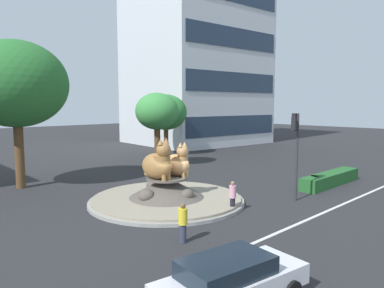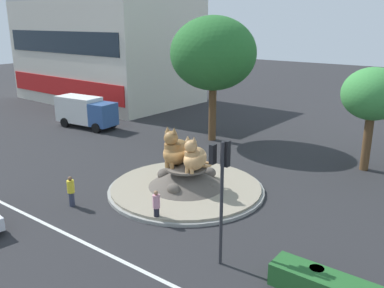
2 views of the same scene
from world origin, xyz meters
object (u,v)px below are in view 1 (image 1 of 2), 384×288
(cat_statue_tabby, at_px, (158,164))
(broadleaf_tree_behind_island, at_px, (16,84))
(third_tree_left, at_px, (157,112))
(litter_bin, at_px, (315,182))
(second_tree_near_tower, at_px, (166,112))
(cat_statue_calico, at_px, (178,163))
(hatchback_near_shophouse, at_px, (231,279))
(office_tower, at_px, (196,45))
(pedestrian_pink_shirt, at_px, (233,196))
(traffic_light_mast, at_px, (295,137))
(pedestrian_yellow_shirt, at_px, (183,222))

(cat_statue_tabby, distance_m, broadleaf_tree_behind_island, 11.95)
(third_tree_left, bearing_deg, litter_bin, -81.26)
(second_tree_near_tower, distance_m, third_tree_left, 7.95)
(cat_statue_tabby, distance_m, third_tree_left, 13.40)
(cat_statue_calico, distance_m, broadleaf_tree_behind_island, 12.64)
(second_tree_near_tower, height_order, hatchback_near_shophouse, second_tree_near_tower)
(cat_statue_calico, bearing_deg, office_tower, 125.15)
(cat_statue_tabby, xyz_separation_m, third_tree_left, (8.13, 10.30, 2.74))
(third_tree_left, bearing_deg, cat_statue_calico, -122.84)
(hatchback_near_shophouse, bearing_deg, litter_bin, 27.52)
(hatchback_near_shophouse, relative_size, litter_bin, 5.55)
(cat_statue_calico, distance_m, pedestrian_pink_shirt, 4.17)
(traffic_light_mast, height_order, pedestrian_yellow_shirt, traffic_light_mast)
(traffic_light_mast, distance_m, third_tree_left, 15.47)
(cat_statue_tabby, xyz_separation_m, litter_bin, (10.38, -4.36, -1.95))
(traffic_light_mast, distance_m, second_tree_near_tower, 22.15)
(office_tower, height_order, broadleaf_tree_behind_island, office_tower)
(second_tree_near_tower, relative_size, third_tree_left, 1.01)
(cat_statue_tabby, distance_m, pedestrian_yellow_shirt, 6.32)
(broadleaf_tree_behind_island, relative_size, pedestrian_pink_shirt, 5.97)
(broadleaf_tree_behind_island, relative_size, pedestrian_yellow_shirt, 5.92)
(litter_bin, bearing_deg, traffic_light_mast, -170.25)
(office_tower, xyz_separation_m, second_tree_near_tower, (-12.58, -7.88, -9.81))
(third_tree_left, bearing_deg, pedestrian_yellow_shirt, -125.35)
(cat_statue_tabby, bearing_deg, cat_statue_calico, 82.02)
(hatchback_near_shophouse, bearing_deg, third_tree_left, 64.48)
(cat_statue_calico, height_order, hatchback_near_shophouse, cat_statue_calico)
(broadleaf_tree_behind_island, relative_size, hatchback_near_shophouse, 2.04)
(cat_statue_tabby, relative_size, traffic_light_mast, 0.46)
(cat_statue_calico, relative_size, third_tree_left, 0.32)
(broadleaf_tree_behind_island, height_order, litter_bin, broadleaf_tree_behind_island)
(second_tree_near_tower, bearing_deg, traffic_light_mast, -109.34)
(pedestrian_pink_shirt, height_order, litter_bin, pedestrian_pink_shirt)
(third_tree_left, height_order, pedestrian_pink_shirt, third_tree_left)
(third_tree_left, bearing_deg, traffic_light_mast, -96.08)
(cat_statue_calico, height_order, office_tower, office_tower)
(traffic_light_mast, relative_size, hatchback_near_shophouse, 1.06)
(cat_statue_tabby, bearing_deg, traffic_light_mast, 47.22)
(cat_statue_calico, bearing_deg, hatchback_near_shophouse, -42.72)
(third_tree_left, xyz_separation_m, pedestrian_yellow_shirt, (-11.11, -15.66, -4.24))
(broadleaf_tree_behind_island, relative_size, litter_bin, 11.34)
(cat_statue_tabby, height_order, third_tree_left, third_tree_left)
(office_tower, distance_m, litter_bin, 35.35)
(second_tree_near_tower, xyz_separation_m, litter_bin, (-3.44, -20.21, -4.47))
(cat_statue_tabby, xyz_separation_m, office_tower, (26.40, 23.73, 12.34))
(second_tree_near_tower, xyz_separation_m, pedestrian_pink_shirt, (-11.84, -19.81, -4.03))
(cat_statue_calico, xyz_separation_m, second_tree_near_tower, (12.39, 15.92, 2.63))
(pedestrian_yellow_shirt, relative_size, litter_bin, 1.91)
(cat_statue_calico, height_order, third_tree_left, third_tree_left)
(cat_statue_calico, distance_m, second_tree_near_tower, 20.34)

